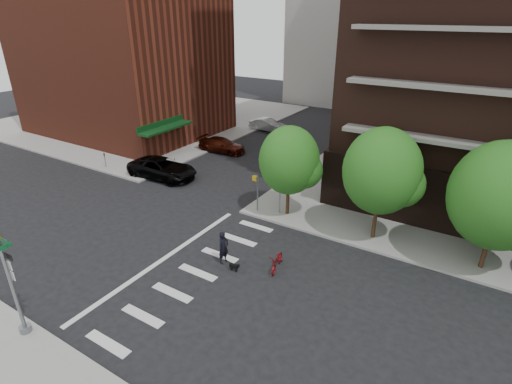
{
  "coord_description": "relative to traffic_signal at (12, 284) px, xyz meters",
  "views": [
    {
      "loc": [
        15.17,
        -13.53,
        13.0
      ],
      "look_at": [
        3.0,
        6.0,
        2.5
      ],
      "focal_mm": 28.0,
      "sensor_mm": 36.0,
      "label": 1
    }
  ],
  "objects": [
    {
      "name": "scooter",
      "position": [
        6.96,
        10.09,
        -2.19
      ],
      "size": [
        1.1,
        2.02,
        1.01
      ],
      "primitive_type": "imported",
      "rotation": [
        0.0,
        0.0,
        0.23
      ],
      "color": "maroon",
      "rests_on": "ground"
    },
    {
      "name": "tree_c",
      "position": [
        16.47,
        15.99,
        1.75
      ],
      "size": [
        5.0,
        5.0,
        6.8
      ],
      "color": "#301E11",
      "rests_on": "sidewalk_ne"
    },
    {
      "name": "parked_car_silver",
      "position": [
        -7.46,
        33.66,
        -1.97
      ],
      "size": [
        1.57,
        4.43,
        1.46
      ],
      "primitive_type": "imported",
      "rotation": [
        0.0,
        0.0,
        1.57
      ],
      "color": "#A4A9AD",
      "rests_on": "ground"
    },
    {
      "name": "ground",
      "position": [
        0.47,
        7.49,
        -2.7
      ],
      "size": [
        120.0,
        120.0,
        0.0
      ],
      "primitive_type": "plane",
      "color": "black",
      "rests_on": "ground"
    },
    {
      "name": "pedestrian_signal",
      "position": [
        2.79,
        15.42,
        -0.84
      ],
      "size": [
        2.18,
        0.67,
        2.6
      ],
      "color": "slate",
      "rests_on": "sidewalk_ne"
    },
    {
      "name": "tree_b",
      "position": [
        10.47,
        15.99,
        1.85
      ],
      "size": [
        4.5,
        4.5,
        6.65
      ],
      "color": "#301E11",
      "rests_on": "sidewalk_ne"
    },
    {
      "name": "parking_meter",
      "position": [
        -13.53,
        15.29,
        -1.74
      ],
      "size": [
        0.1,
        0.08,
        1.32
      ],
      "color": "black",
      "rests_on": "sidewalk_nw"
    },
    {
      "name": "parked_car_maroon",
      "position": [
        -7.48,
        24.61,
        -1.99
      ],
      "size": [
        2.4,
        5.02,
        1.41
      ],
      "primitive_type": "imported",
      "rotation": [
        0.0,
        0.0,
        1.66
      ],
      "color": "#391007",
      "rests_on": "ground"
    },
    {
      "name": "midrise_nw",
      "position": [
        -21.53,
        25.49,
        7.45
      ],
      "size": [
        21.4,
        15.5,
        20.0
      ],
      "color": "maroon",
      "rests_on": "sidewalk_nw"
    },
    {
      "name": "crosswalk",
      "position": [
        2.68,
        7.49,
        -2.69
      ],
      "size": [
        3.85,
        13.0,
        0.01
      ],
      "color": "silver",
      "rests_on": "ground"
    },
    {
      "name": "traffic_signal",
      "position": [
        0.0,
        0.0,
        0.0
      ],
      "size": [
        0.9,
        0.75,
        6.0
      ],
      "color": "slate",
      "rests_on": "sidewalk_s"
    },
    {
      "name": "tree_a",
      "position": [
        4.47,
        15.99,
        1.35
      ],
      "size": [
        4.0,
        4.0,
        5.9
      ],
      "color": "#301E11",
      "rests_on": "sidewalk_ne"
    },
    {
      "name": "sidewalk_nw",
      "position": [
        -24.03,
        30.99,
        -2.62
      ],
      "size": [
        31.0,
        33.0,
        0.15
      ],
      "primitive_type": "cube",
      "color": "gray",
      "rests_on": "ground"
    },
    {
      "name": "dog_walker",
      "position": [
        4.1,
        9.05,
        -1.73
      ],
      "size": [
        0.77,
        0.57,
        1.93
      ],
      "primitive_type": "imported",
      "rotation": [
        0.0,
        0.0,
        1.41
      ],
      "color": "black",
      "rests_on": "ground"
    },
    {
      "name": "dog",
      "position": [
        5.08,
        8.67,
        -2.38
      ],
      "size": [
        0.59,
        0.17,
        0.5
      ],
      "rotation": [
        0.0,
        0.0,
        0.02
      ],
      "color": "black",
      "rests_on": "ground"
    },
    {
      "name": "fire_hydrant",
      "position": [
        -10.03,
        15.29,
        -2.15
      ],
      "size": [
        0.24,
        0.24,
        0.73
      ],
      "color": "#A50C0C",
      "rests_on": "sidewalk_nw"
    },
    {
      "name": "parked_car_black",
      "position": [
        -7.73,
        16.49,
        -1.86
      ],
      "size": [
        3.16,
        6.22,
        1.69
      ],
      "primitive_type": "imported",
      "rotation": [
        0.0,
        0.0,
        1.63
      ],
      "color": "black",
      "rests_on": "ground"
    }
  ]
}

